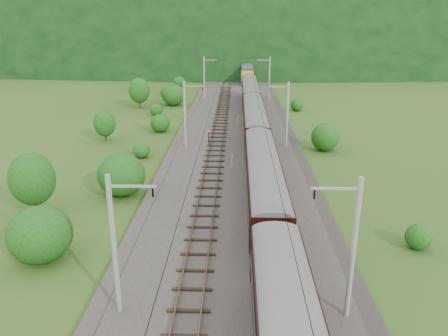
{
  "coord_description": "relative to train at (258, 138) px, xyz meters",
  "views": [
    {
      "loc": [
        0.16,
        -19.92,
        15.72
      ],
      "look_at": [
        -0.98,
        17.35,
        2.6
      ],
      "focal_mm": 35.0,
      "sensor_mm": 36.0,
      "label": 1
    }
  ],
  "objects": [
    {
      "name": "overhead_wires",
      "position": [
        -2.4,
        -14.86,
        3.72
      ],
      "size": [
        4.83,
        198.0,
        0.03
      ],
      "color": "black",
      "rests_on": "ground"
    },
    {
      "name": "vegetation_left",
      "position": [
        -15.67,
        -6.97,
        -1.28
      ],
      "size": [
        11.37,
        146.6,
        5.32
      ],
      "color": "#144612",
      "rests_on": "ground"
    },
    {
      "name": "mountain_main",
      "position": [
        -2.4,
        235.14,
        -3.38
      ],
      "size": [
        504.0,
        360.0,
        244.0
      ],
      "primitive_type": "ellipsoid",
      "color": "black",
      "rests_on": "ground"
    },
    {
      "name": "track_right",
      "position": [
        -0.0,
        -14.86,
        -3.01
      ],
      "size": [
        2.4,
        220.0,
        0.27
      ],
      "color": "brown",
      "rests_on": "railbed"
    },
    {
      "name": "mountain_ridge",
      "position": [
        -122.4,
        275.14,
        -3.38
      ],
      "size": [
        336.0,
        280.0,
        132.0
      ],
      "primitive_type": "ellipsoid",
      "color": "black",
      "rests_on": "ground"
    },
    {
      "name": "track_left",
      "position": [
        -4.8,
        -14.86,
        -3.01
      ],
      "size": [
        2.4,
        220.0,
        0.27
      ],
      "color": "brown",
      "rests_on": "railbed"
    },
    {
      "name": "catenary_left",
      "position": [
        -8.52,
        7.14,
        1.12
      ],
      "size": [
        2.54,
        192.28,
        8.0
      ],
      "color": "gray",
      "rests_on": "railbed"
    },
    {
      "name": "signal",
      "position": [
        -5.76,
        7.76,
        -1.99
      ],
      "size": [
        0.21,
        0.21,
        1.85
      ],
      "color": "black",
      "rests_on": "railbed"
    },
    {
      "name": "vegetation_right",
      "position": [
        9.01,
        -19.01,
        -2.04
      ],
      "size": [
        4.8,
        96.38,
        3.1
      ],
      "color": "#144612",
      "rests_on": "ground"
    },
    {
      "name": "train",
      "position": [
        0.0,
        0.0,
        0.0
      ],
      "size": [
        2.84,
        136.78,
        4.92
      ],
      "color": "black",
      "rests_on": "ground"
    },
    {
      "name": "hazard_post_near",
      "position": [
        -2.7,
        -0.97,
        -2.35
      ],
      "size": [
        0.16,
        0.16,
        1.47
      ],
      "primitive_type": "cylinder",
      "color": "red",
      "rests_on": "railbed"
    },
    {
      "name": "hazard_post_far",
      "position": [
        -2.0,
        18.16,
        -2.3
      ],
      "size": [
        0.17,
        0.17,
        1.57
      ],
      "primitive_type": "cylinder",
      "color": "red",
      "rests_on": "railbed"
    },
    {
      "name": "railbed",
      "position": [
        -2.4,
        -14.86,
        -3.23
      ],
      "size": [
        14.0,
        220.0,
        0.3
      ],
      "primitive_type": "cube",
      "color": "#38332D",
      "rests_on": "ground"
    },
    {
      "name": "ground",
      "position": [
        -2.4,
        -24.86,
        -3.38
      ],
      "size": [
        600.0,
        600.0,
        0.0
      ],
      "primitive_type": "plane",
      "color": "#294716",
      "rests_on": "ground"
    },
    {
      "name": "catenary_right",
      "position": [
        3.72,
        7.14,
        1.12
      ],
      "size": [
        2.54,
        192.28,
        8.0
      ],
      "color": "gray",
      "rests_on": "railbed"
    }
  ]
}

